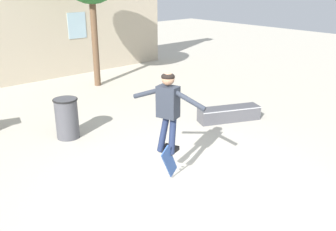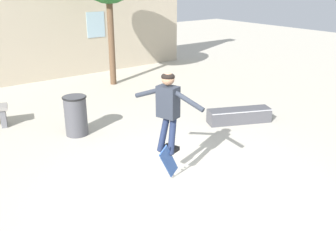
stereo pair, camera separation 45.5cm
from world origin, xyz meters
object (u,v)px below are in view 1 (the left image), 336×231
at_px(trash_bin, 67,117).
at_px(skate_ledge, 229,114).
at_px(skateboard_flipping, 169,162).
at_px(skater, 168,106).

bearing_deg(trash_bin, skate_ledge, -25.57).
xyz_separation_m(skate_ledge, skateboard_flipping, (-3.14, -1.31, 0.25)).
relative_size(skate_ledge, skater, 1.15).
height_order(trash_bin, skater, skater).
height_order(skate_ledge, trash_bin, trash_bin).
bearing_deg(skateboard_flipping, trash_bin, 66.96).
xyz_separation_m(skate_ledge, trash_bin, (-3.49, 1.67, 0.30)).
relative_size(skate_ledge, trash_bin, 1.76).
relative_size(trash_bin, skateboard_flipping, 1.16).
bearing_deg(skater, trash_bin, 80.27).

